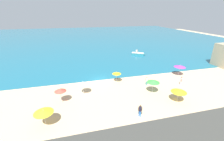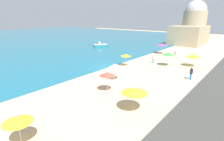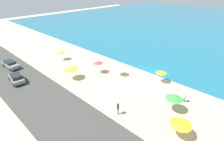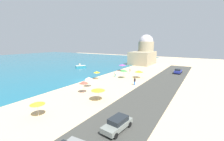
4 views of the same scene
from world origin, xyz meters
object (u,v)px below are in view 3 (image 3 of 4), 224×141
at_px(beach_umbrella_6, 61,52).
at_px(parked_car_0, 16,78).
at_px(beach_umbrella_5, 181,123).
at_px(bather_0, 185,97).
at_px(beach_umbrella_7, 161,72).
at_px(bather_2, 118,108).
at_px(beach_umbrella_1, 119,65).
at_px(parked_car_2, 10,64).
at_px(beach_umbrella_2, 71,69).
at_px(beach_umbrella_3, 174,97).
at_px(beach_umbrella_4, 98,62).

relative_size(beach_umbrella_6, parked_car_0, 0.51).
distance_m(beach_umbrella_5, bather_0, 6.89).
bearing_deg(beach_umbrella_6, beach_umbrella_7, 16.30).
relative_size(beach_umbrella_5, parked_car_0, 0.56).
relative_size(beach_umbrella_7, bather_2, 1.23).
distance_m(beach_umbrella_1, parked_car_2, 21.74).
distance_m(beach_umbrella_2, bather_0, 18.68).
height_order(beach_umbrella_1, parked_car_0, beach_umbrella_1).
relative_size(beach_umbrella_3, bather_0, 1.58).
bearing_deg(beach_umbrella_6, beach_umbrella_1, 12.28).
bearing_deg(beach_umbrella_3, beach_umbrella_6, -179.01).
bearing_deg(beach_umbrella_5, beach_umbrella_2, -178.69).
bearing_deg(beach_umbrella_3, beach_umbrella_1, 167.51).
relative_size(beach_umbrella_1, beach_umbrella_6, 1.11).
bearing_deg(beach_umbrella_5, parked_car_0, -163.20).
height_order(beach_umbrella_5, bather_2, beach_umbrella_5).
bearing_deg(beach_umbrella_1, beach_umbrella_6, -167.72).
distance_m(beach_umbrella_2, beach_umbrella_4, 5.06).
bearing_deg(beach_umbrella_7, beach_umbrella_6, -163.70).
bearing_deg(beach_umbrella_2, beach_umbrella_1, 51.34).
distance_m(beach_umbrella_2, beach_umbrella_5, 19.46).
relative_size(bather_0, parked_car_0, 0.39).
distance_m(beach_umbrella_3, bather_2, 7.32).
relative_size(beach_umbrella_2, bather_0, 1.45).
xyz_separation_m(bather_0, bather_2, (-5.17, -8.38, 0.12)).
height_order(beach_umbrella_1, beach_umbrella_3, beach_umbrella_3).
bearing_deg(beach_umbrella_4, beach_umbrella_5, -13.68).
height_order(beach_umbrella_4, beach_umbrella_6, beach_umbrella_4).
distance_m(bather_0, bather_2, 9.85).
bearing_deg(beach_umbrella_4, parked_car_2, -143.70).
distance_m(beach_umbrella_1, bather_2, 10.63).
relative_size(beach_umbrella_6, bather_2, 1.18).
distance_m(bather_2, parked_car_2, 25.19).
bearing_deg(parked_car_0, beach_umbrella_1, 51.01).
height_order(beach_umbrella_7, bather_2, beach_umbrella_7).
bearing_deg(beach_umbrella_7, parked_car_2, -148.16).
bearing_deg(beach_umbrella_7, bather_2, -89.46).
xyz_separation_m(beach_umbrella_1, beach_umbrella_4, (-3.53, -1.76, 0.10)).
xyz_separation_m(beach_umbrella_2, beach_umbrella_3, (16.95, 3.93, 0.24)).
xyz_separation_m(beach_umbrella_1, beach_umbrella_5, (14.23, -6.09, -0.16)).
height_order(beach_umbrella_6, parked_car_2, beach_umbrella_6).
xyz_separation_m(beach_umbrella_2, beach_umbrella_6, (-8.75, 3.49, -0.11)).
relative_size(beach_umbrella_4, bather_2, 1.36).
height_order(beach_umbrella_5, beach_umbrella_7, beach_umbrella_7).
height_order(beach_umbrella_2, beach_umbrella_3, beach_umbrella_3).
relative_size(beach_umbrella_5, bather_2, 1.29).
xyz_separation_m(beach_umbrella_6, parked_car_2, (-3.91, -9.26, -1.10)).
height_order(beach_umbrella_4, beach_umbrella_5, beach_umbrella_4).
xyz_separation_m(beach_umbrella_7, bather_0, (5.27, -2.65, -1.07)).
height_order(beach_umbrella_3, beach_umbrella_7, beach_umbrella_3).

